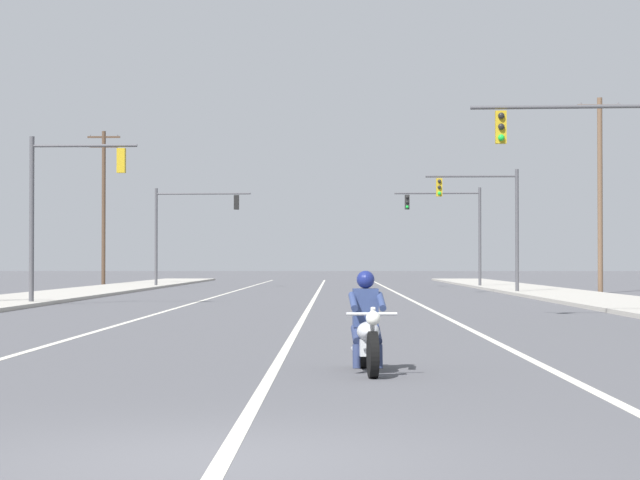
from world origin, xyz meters
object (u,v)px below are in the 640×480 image
at_px(traffic_signal_mid_left, 184,221).
at_px(traffic_signal_far_right, 455,221).
at_px(traffic_signal_near_left, 62,195).
at_px(utility_pole_left_far, 104,203).
at_px(traffic_signal_mid_right, 491,212).
at_px(utility_pole_right_far, 600,191).
at_px(traffic_signal_near_right, 614,168).
at_px(motorcycle_with_rider, 367,332).

height_order(traffic_signal_mid_left, traffic_signal_far_right, same).
bearing_deg(traffic_signal_mid_left, traffic_signal_near_left, -91.15).
bearing_deg(traffic_signal_near_left, utility_pole_left_far, 98.66).
bearing_deg(traffic_signal_mid_right, traffic_signal_near_left, -138.46).
distance_m(traffic_signal_mid_left, utility_pole_left_far, 8.76).
height_order(traffic_signal_near_left, traffic_signal_mid_left, same).
bearing_deg(traffic_signal_mid_right, traffic_signal_mid_left, 138.78).
height_order(traffic_signal_near_left, utility_pole_right_far, utility_pole_right_far).
bearing_deg(traffic_signal_near_left, traffic_signal_near_right, -31.62).
bearing_deg(traffic_signal_far_right, traffic_signal_mid_right, -88.74).
xyz_separation_m(traffic_signal_near_right, traffic_signal_far_right, (-0.24, 41.21, -0.02)).
distance_m(traffic_signal_near_left, utility_pole_left_far, 37.22).
xyz_separation_m(traffic_signal_near_left, traffic_signal_mid_right, (17.77, 15.74, 0.04)).
bearing_deg(traffic_signal_mid_right, utility_pole_right_far, 14.45).
bearing_deg(motorcycle_with_rider, utility_pole_right_far, 73.38).
bearing_deg(utility_pole_left_far, traffic_signal_near_left, -81.34).
bearing_deg(motorcycle_with_rider, traffic_signal_near_left, 111.61).
bearing_deg(motorcycle_with_rider, traffic_signal_far_right, 83.01).
bearing_deg(utility_pole_right_far, traffic_signal_near_right, -101.74).
bearing_deg(traffic_signal_near_right, traffic_signal_far_right, 90.33).
distance_m(traffic_signal_near_left, traffic_signal_mid_right, 23.74).
relative_size(traffic_signal_mid_right, utility_pole_left_far, 0.59).
bearing_deg(traffic_signal_near_right, motorcycle_with_rider, -114.79).
xyz_separation_m(traffic_signal_mid_right, traffic_signal_far_right, (-0.32, 14.58, 0.05)).
xyz_separation_m(traffic_signal_near_left, utility_pole_left_far, (-5.60, 36.76, 1.55)).
distance_m(traffic_signal_near_right, utility_pole_right_far, 28.73).
bearing_deg(traffic_signal_far_right, utility_pole_right_far, -65.11).
xyz_separation_m(motorcycle_with_rider, traffic_signal_far_right, (6.96, 56.79, 3.54)).
distance_m(traffic_signal_mid_left, traffic_signal_far_right, 16.83).
relative_size(utility_pole_right_far, utility_pole_left_far, 0.95).
distance_m(utility_pole_right_far, utility_pole_left_far, 35.07).
height_order(traffic_signal_mid_right, utility_pole_left_far, utility_pole_left_far).
height_order(traffic_signal_near_right, utility_pole_left_far, utility_pole_left_far).
height_order(motorcycle_with_rider, utility_pole_right_far, utility_pole_right_far).
bearing_deg(traffic_signal_near_right, traffic_signal_mid_left, 112.28).
bearing_deg(traffic_signal_far_right, motorcycle_with_rider, -96.99).
height_order(traffic_signal_near_right, traffic_signal_near_left, same).
xyz_separation_m(traffic_signal_near_right, utility_pole_left_far, (-23.28, 47.65, 1.44)).
relative_size(motorcycle_with_rider, utility_pole_right_far, 0.22).
bearing_deg(traffic_signal_far_right, traffic_signal_near_left, -119.91).
bearing_deg(traffic_signal_mid_right, utility_pole_left_far, 138.03).
distance_m(traffic_signal_mid_left, utility_pole_right_far, 26.63).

